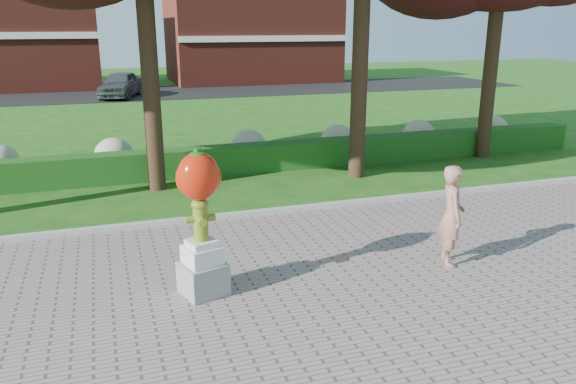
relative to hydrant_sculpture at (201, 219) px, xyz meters
name	(u,v)px	position (x,y,z in m)	size (l,w,h in m)	color
ground	(308,269)	(1.93, 0.41, -1.29)	(100.00, 100.00, 0.00)	#1D5114
curb	(262,213)	(1.93, 3.41, -1.22)	(40.00, 0.18, 0.15)	#ADADA5
lawn_hedge	(224,160)	(1.93, 7.41, -0.89)	(24.00, 0.70, 0.80)	#154614
hydrangea_row	(235,147)	(2.50, 8.41, -0.74)	(20.10, 1.10, 0.99)	tan
street	(154,93)	(1.93, 28.41, -1.28)	(50.00, 8.00, 0.02)	black
building_right	(251,37)	(9.93, 34.41, 1.91)	(12.00, 8.00, 6.40)	maroon
hydrant_sculpture	(201,219)	(0.00, 0.00, 0.00)	(0.80, 0.80, 2.37)	gray
woman	(452,216)	(4.37, -0.22, -0.35)	(0.66, 0.43, 1.81)	#AF7664
parked_car	(120,84)	(-0.11, 26.61, -0.52)	(1.79, 4.44, 1.51)	#464B4F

